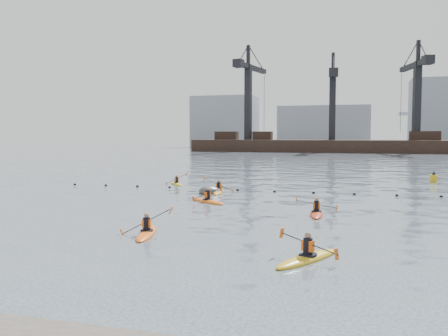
% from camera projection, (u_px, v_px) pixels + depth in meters
% --- Properties ---
extents(ground, '(400.00, 400.00, 0.00)m').
position_uv_depth(ground, '(126.00, 269.00, 15.82)').
color(ground, '#323C49').
rests_on(ground, ground).
extents(float_line, '(33.24, 0.73, 0.24)m').
position_uv_depth(float_line, '(256.00, 191.00, 37.54)').
color(float_line, black).
rests_on(float_line, ground).
extents(barge_pier, '(72.00, 19.30, 29.50)m').
position_uv_depth(barge_pier, '(331.00, 145.00, 121.07)').
color(barge_pier, black).
rests_on(barge_pier, ground).
extents(skyline, '(141.00, 28.00, 22.00)m').
position_uv_depth(skyline, '(346.00, 120.00, 158.43)').
color(skyline, gray).
rests_on(skyline, ground).
extents(kayaker_0, '(2.38, 3.52, 1.41)m').
position_uv_depth(kayaker_0, '(147.00, 232.00, 21.21)').
color(kayaker_0, orange).
rests_on(kayaker_0, ground).
extents(kayaker_1, '(2.33, 3.55, 1.16)m').
position_uv_depth(kayaker_1, '(308.00, 257.00, 16.86)').
color(kayaker_1, gold).
rests_on(kayaker_1, ground).
extents(kayaker_2, '(3.17, 2.69, 1.21)m').
position_uv_depth(kayaker_2, '(208.00, 201.00, 31.34)').
color(kayaker_2, orange).
rests_on(kayaker_2, ground).
extents(kayaker_3, '(2.45, 3.61, 1.37)m').
position_uv_depth(kayaker_3, '(219.00, 191.00, 36.59)').
color(kayaker_3, orange).
rests_on(kayaker_3, ground).
extents(kayaker_4, '(2.32, 3.47, 1.10)m').
position_uv_depth(kayaker_4, '(316.00, 213.00, 26.53)').
color(kayaker_4, '#C03712').
rests_on(kayaker_4, ground).
extents(kayaker_5, '(2.34, 2.74, 1.18)m').
position_uv_depth(kayaker_5, '(177.00, 184.00, 42.42)').
color(kayaker_5, yellow).
rests_on(kayaker_5, ground).
extents(mooring_buoy, '(2.51, 2.59, 1.51)m').
position_uv_depth(mooring_buoy, '(212.00, 193.00, 36.15)').
color(mooring_buoy, '#414547').
rests_on(mooring_buoy, ground).
extents(nav_buoy, '(0.66, 0.66, 1.20)m').
position_uv_depth(nav_buoy, '(434.00, 178.00, 44.44)').
color(nav_buoy, gold).
rests_on(nav_buoy, ground).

